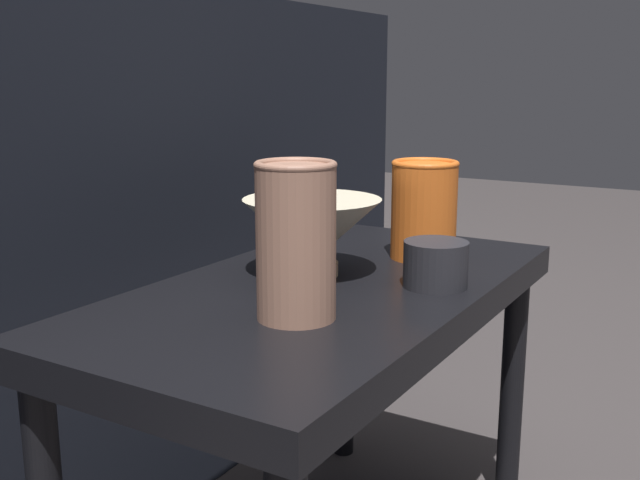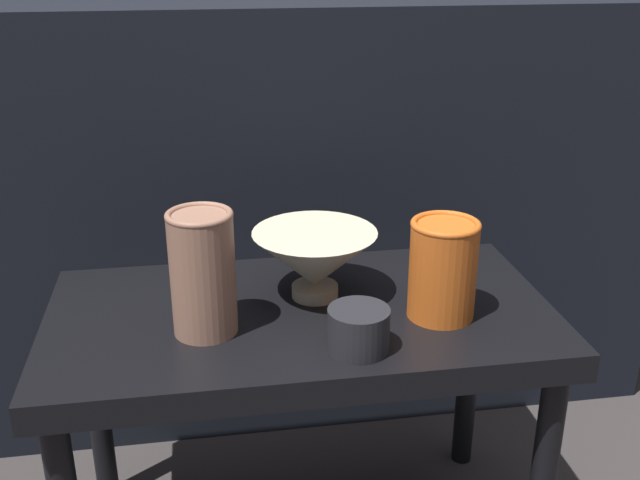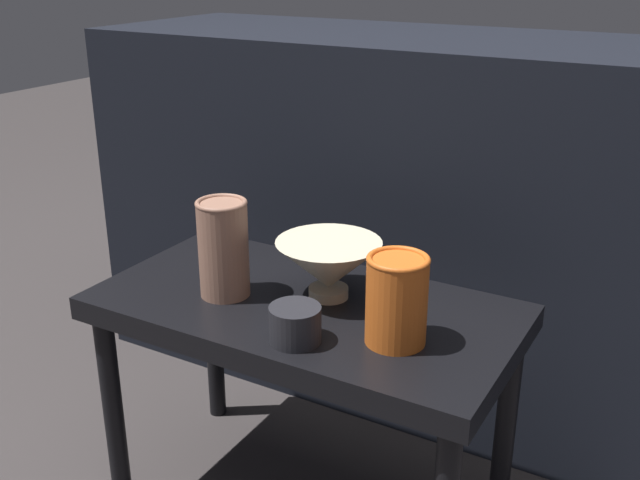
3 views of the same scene
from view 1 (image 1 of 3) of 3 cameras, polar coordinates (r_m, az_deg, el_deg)
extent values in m
cube|color=black|center=(0.94, 0.46, -4.51)|extent=(0.71, 0.37, 0.04)
cylinder|color=black|center=(1.23, 14.41, -11.01)|extent=(0.04, 0.04, 0.38)
cylinder|color=black|center=(1.34, 1.85, -8.67)|extent=(0.04, 0.04, 0.38)
cube|color=black|center=(1.29, -20.60, -0.54)|extent=(1.50, 0.50, 0.80)
cylinder|color=beige|center=(0.97, -0.60, -2.18)|extent=(0.07, 0.07, 0.02)
cone|color=beige|center=(0.96, -0.60, 0.72)|extent=(0.18, 0.18, 0.08)
cylinder|color=#996B56|center=(0.78, -1.84, -0.23)|extent=(0.08, 0.08, 0.16)
torus|color=#996B56|center=(0.77, -1.89, 5.74)|extent=(0.09, 0.09, 0.01)
cylinder|color=orange|center=(1.06, 7.92, 2.18)|extent=(0.09, 0.09, 0.13)
torus|color=orange|center=(1.05, 8.03, 5.78)|extent=(0.09, 0.09, 0.01)
cylinder|color=#232328|center=(0.92, 8.80, -1.83)|extent=(0.08, 0.08, 0.06)
camera|label=2|loc=(0.84, 70.99, 20.76)|focal=42.00mm
camera|label=3|loc=(1.48, 54.35, 19.24)|focal=42.00mm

